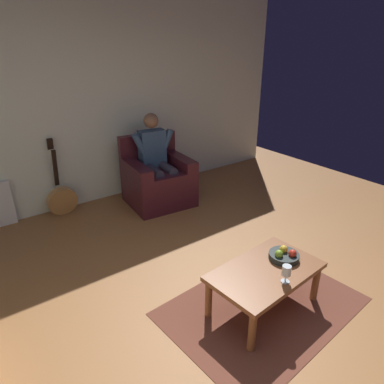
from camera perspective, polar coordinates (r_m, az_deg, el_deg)
name	(u,v)px	position (r m, az deg, el deg)	size (l,w,h in m)	color
ground_plane	(264,319)	(3.12, 11.79, -19.94)	(7.41, 7.41, 0.00)	#9B6437
wall_back	(99,101)	(4.93, -15.19, 14.40)	(6.19, 0.06, 2.79)	silver
rug	(262,306)	(3.23, 11.53, -18.00)	(1.65, 1.17, 0.01)	brown
armchair	(158,180)	(4.86, -5.73, 1.97)	(0.90, 0.86, 0.94)	#3E151D
person_seated	(157,158)	(4.74, -5.87, 5.69)	(0.62, 0.61, 1.25)	#354D6D
coffee_table	(265,275)	(3.02, 12.05, -13.32)	(0.99, 0.64, 0.39)	brown
guitar	(62,198)	(4.84, -20.73, -0.98)	(0.38, 0.24, 1.01)	#B47D44
wine_glass_near	(286,272)	(2.84, 15.35, -12.59)	(0.07, 0.07, 0.15)	silver
fruit_bowl	(284,255)	(3.13, 15.00, -10.06)	(0.26, 0.26, 0.11)	#202928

